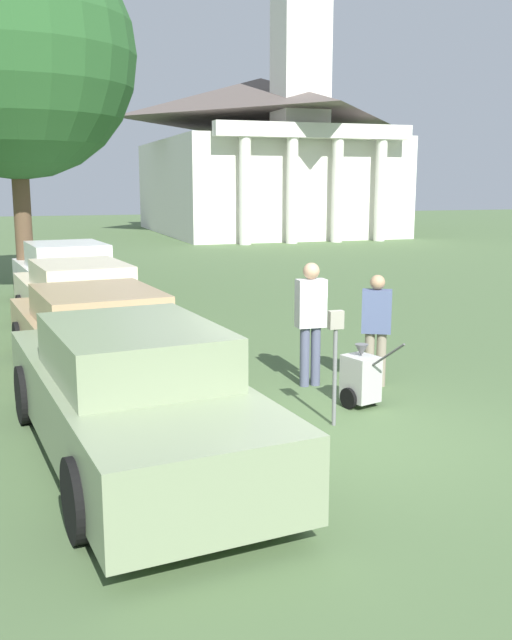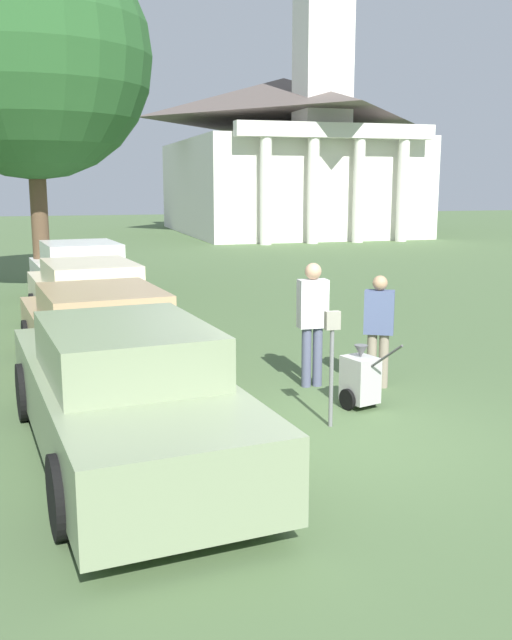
# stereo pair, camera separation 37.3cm
# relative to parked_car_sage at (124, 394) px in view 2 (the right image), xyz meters

# --- Properties ---
(ground_plane) EXTENTS (120.00, 120.00, 0.00)m
(ground_plane) POSITION_rel_parked_car_sage_xyz_m (2.33, -0.16, -0.70)
(ground_plane) COLOR #4C663D
(parked_car_sage) EXTENTS (2.41, 5.43, 1.50)m
(parked_car_sage) POSITION_rel_parked_car_sage_xyz_m (0.00, 0.00, 0.00)
(parked_car_sage) COLOR gray
(parked_car_sage) RESTS_ON ground_plane
(parked_car_tan) EXTENTS (2.49, 5.41, 1.37)m
(parked_car_tan) POSITION_rel_parked_car_sage_xyz_m (-0.00, 3.44, -0.06)
(parked_car_tan) COLOR tan
(parked_car_tan) RESTS_ON ground_plane
(parked_car_cream) EXTENTS (2.38, 5.46, 1.46)m
(parked_car_cream) POSITION_rel_parked_car_sage_xyz_m (-0.00, 6.39, -0.01)
(parked_car_cream) COLOR beige
(parked_car_cream) RESTS_ON ground_plane
(parked_car_white) EXTENTS (2.46, 5.28, 1.53)m
(parked_car_white) POSITION_rel_parked_car_sage_xyz_m (0.00, 10.10, 0.01)
(parked_car_white) COLOR silver
(parked_car_white) RESTS_ON ground_plane
(parking_meter) EXTENTS (0.18, 0.09, 1.43)m
(parking_meter) POSITION_rel_parked_car_sage_xyz_m (2.50, 0.26, 0.29)
(parking_meter) COLOR slate
(parking_meter) RESTS_ON ground_plane
(person_worker) EXTENTS (0.42, 0.24, 1.81)m
(person_worker) POSITION_rel_parked_car_sage_xyz_m (2.89, 1.97, 0.34)
(person_worker) COLOR #515670
(person_worker) RESTS_ON ground_plane
(person_supervisor) EXTENTS (0.47, 0.39, 1.63)m
(person_supervisor) POSITION_rel_parked_car_sage_xyz_m (3.79, 1.67, 0.23)
(person_supervisor) COLOR gray
(person_supervisor) RESTS_ON ground_plane
(equipment_cart) EXTENTS (0.53, 1.00, 1.00)m
(equipment_cart) POSITION_rel_parked_car_sage_xyz_m (3.15, 0.85, -0.31)
(equipment_cart) COLOR #B2B2AD
(equipment_cart) RESTS_ON ground_plane
(church) EXTENTS (12.18, 16.41, 22.76)m
(church) POSITION_rel_parked_car_sage_xyz_m (12.86, 33.06, 4.24)
(church) COLOR silver
(church) RESTS_ON ground_plane
(shade_tree) EXTENTS (6.12, 6.12, 9.11)m
(shade_tree) POSITION_rel_parked_car_sage_xyz_m (-0.90, 12.20, 5.34)
(shade_tree) COLOR brown
(shade_tree) RESTS_ON ground_plane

